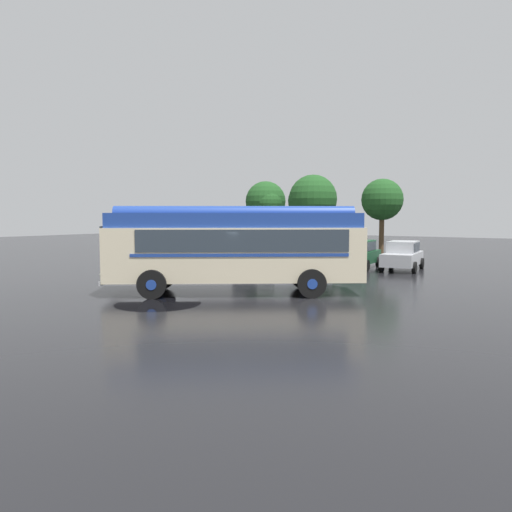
{
  "coord_description": "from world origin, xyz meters",
  "views": [
    {
      "loc": [
        12.19,
        -15.98,
        3.1
      ],
      "look_at": [
        0.37,
        1.47,
        1.4
      ],
      "focal_mm": 35.0,
      "sensor_mm": 36.0,
      "label": 1
    }
  ],
  "objects_px": {
    "box_van": "(272,242)",
    "vintage_bus": "(235,246)",
    "car_near_left": "(317,251)",
    "car_mid_right": "(403,255)",
    "car_mid_left": "(358,254)"
  },
  "relations": [
    {
      "from": "car_mid_right",
      "to": "box_van",
      "type": "height_order",
      "value": "box_van"
    },
    {
      "from": "car_near_left",
      "to": "car_mid_left",
      "type": "distance_m",
      "value": 3.07
    },
    {
      "from": "car_near_left",
      "to": "car_mid_left",
      "type": "height_order",
      "value": "same"
    },
    {
      "from": "vintage_bus",
      "to": "box_van",
      "type": "distance_m",
      "value": 13.35
    },
    {
      "from": "car_near_left",
      "to": "vintage_bus",
      "type": "bearing_deg",
      "value": -77.93
    },
    {
      "from": "car_mid_right",
      "to": "car_mid_left",
      "type": "bearing_deg",
      "value": -170.02
    },
    {
      "from": "vintage_bus",
      "to": "box_van",
      "type": "relative_size",
      "value": 1.65
    },
    {
      "from": "car_mid_left",
      "to": "car_mid_right",
      "type": "height_order",
      "value": "same"
    },
    {
      "from": "vintage_bus",
      "to": "car_mid_right",
      "type": "xyz_separation_m",
      "value": [
        2.87,
        12.2,
        -1.05
      ]
    },
    {
      "from": "vintage_bus",
      "to": "car_mid_left",
      "type": "height_order",
      "value": "vintage_bus"
    },
    {
      "from": "car_near_left",
      "to": "car_mid_right",
      "type": "distance_m",
      "value": 5.51
    },
    {
      "from": "car_near_left",
      "to": "car_mid_left",
      "type": "relative_size",
      "value": 0.99
    },
    {
      "from": "box_van",
      "to": "vintage_bus",
      "type": "bearing_deg",
      "value": -64.01
    },
    {
      "from": "car_near_left",
      "to": "car_mid_right",
      "type": "relative_size",
      "value": 0.99
    },
    {
      "from": "vintage_bus",
      "to": "car_mid_right",
      "type": "height_order",
      "value": "vintage_bus"
    }
  ]
}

